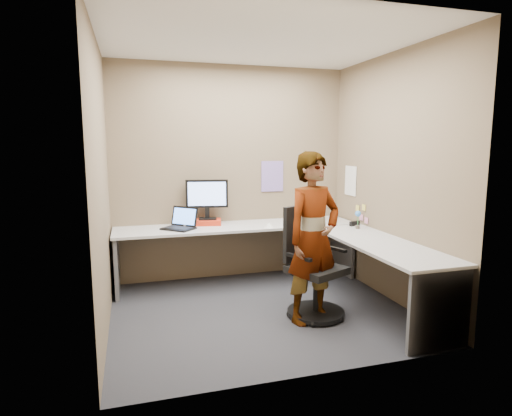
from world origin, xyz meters
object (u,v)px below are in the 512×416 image
object	(u,v)px
desk	(288,245)
person	(313,238)
office_chair	(312,272)
monitor	(207,196)

from	to	relation	value
desk	person	world-z (taller)	person
desk	office_chair	world-z (taller)	office_chair
office_chair	person	size ratio (longest dim) A/B	0.66
desk	monitor	size ratio (longest dim) A/B	5.76
desk	person	size ratio (longest dim) A/B	1.80
office_chair	person	distance (m)	0.41
monitor	desk	bearing A→B (deg)	-33.97
monitor	office_chair	size ratio (longest dim) A/B	0.48
monitor	office_chair	world-z (taller)	monitor
person	desk	bearing A→B (deg)	71.78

